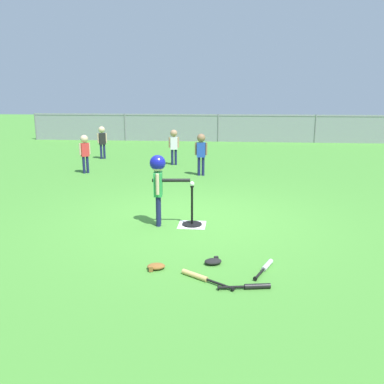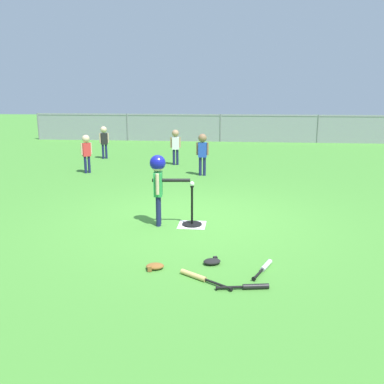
% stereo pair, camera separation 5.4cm
% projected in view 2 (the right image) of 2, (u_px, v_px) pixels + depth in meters
% --- Properties ---
extents(ground_plane, '(60.00, 60.00, 0.00)m').
position_uv_depth(ground_plane, '(195.00, 219.00, 7.11)').
color(ground_plane, '#478C33').
extents(home_plate, '(0.44, 0.44, 0.01)m').
position_uv_depth(home_plate, '(192.00, 225.00, 6.81)').
color(home_plate, white).
rests_on(home_plate, ground_plane).
extents(batting_tee, '(0.32, 0.32, 0.65)m').
position_uv_depth(batting_tee, '(192.00, 219.00, 6.79)').
color(batting_tee, black).
rests_on(batting_tee, ground_plane).
extents(baseball_on_tee, '(0.07, 0.07, 0.07)m').
position_uv_depth(baseball_on_tee, '(192.00, 184.00, 6.65)').
color(baseball_on_tee, white).
rests_on(baseball_on_tee, batting_tee).
extents(batter_child, '(0.64, 0.33, 1.14)m').
position_uv_depth(batter_child, '(158.00, 176.00, 6.62)').
color(batter_child, '#191E4C').
rests_on(batter_child, ground_plane).
extents(fielder_near_left, '(0.25, 0.22, 1.00)m').
position_uv_depth(fielder_near_left, '(86.00, 149.00, 10.93)').
color(fielder_near_left, '#191E4C').
rests_on(fielder_near_left, ground_plane).
extents(fielder_deep_right, '(0.30, 0.20, 1.02)m').
position_uv_depth(fielder_deep_right, '(175.00, 142.00, 12.14)').
color(fielder_deep_right, '#191E4C').
rests_on(fielder_deep_right, ground_plane).
extents(fielder_near_right, '(0.32, 0.21, 1.07)m').
position_uv_depth(fielder_near_right, '(202.00, 149.00, 10.59)').
color(fielder_near_right, '#191E4C').
rests_on(fielder_near_right, ground_plane).
extents(fielder_deep_left, '(0.27, 0.20, 1.02)m').
position_uv_depth(fielder_deep_left, '(104.00, 138.00, 13.25)').
color(fielder_deep_left, '#191E4C').
rests_on(fielder_deep_left, ground_plane).
extents(spare_bat_silver, '(0.28, 0.56, 0.06)m').
position_uv_depth(spare_bat_silver, '(265.00, 267.00, 5.11)').
color(spare_bat_silver, silver).
rests_on(spare_bat_silver, ground_plane).
extents(spare_bat_wood, '(0.63, 0.45, 0.06)m').
position_uv_depth(spare_bat_wood, '(198.00, 277.00, 4.84)').
color(spare_bat_wood, '#DBB266').
rests_on(spare_bat_wood, ground_plane).
extents(spare_bat_black, '(0.59, 0.15, 0.06)m').
position_uv_depth(spare_bat_black, '(250.00, 287.00, 4.61)').
color(spare_bat_black, black).
rests_on(spare_bat_black, ground_plane).
extents(glove_by_plate, '(0.26, 0.23, 0.07)m').
position_uv_depth(glove_by_plate, '(212.00, 261.00, 5.27)').
color(glove_by_plate, black).
rests_on(glove_by_plate, ground_plane).
extents(glove_near_bats, '(0.25, 0.21, 0.07)m').
position_uv_depth(glove_near_bats, '(155.00, 266.00, 5.13)').
color(glove_near_bats, brown).
rests_on(glove_near_bats, ground_plane).
extents(outfield_fence, '(16.06, 0.06, 1.15)m').
position_uv_depth(outfield_fence, '(220.00, 127.00, 17.66)').
color(outfield_fence, slate).
rests_on(outfield_fence, ground_plane).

